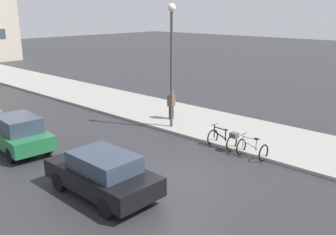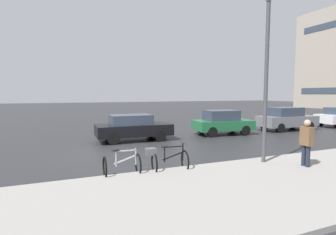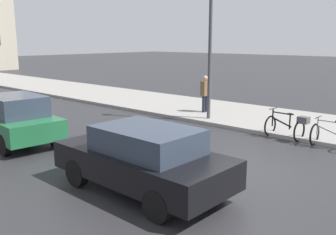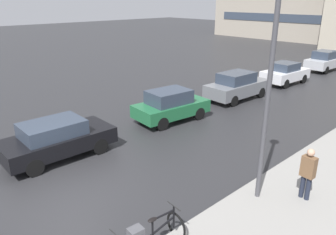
# 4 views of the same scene
# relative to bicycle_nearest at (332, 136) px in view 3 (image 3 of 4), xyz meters

# --- Properties ---
(ground_plane) EXTENTS (140.00, 140.00, 0.00)m
(ground_plane) POSITION_rel_bicycle_nearest_xyz_m (-3.54, 0.91, -0.40)
(ground_plane) COLOR #28282B
(sidewalk_kerb) EXTENTS (4.80, 60.00, 0.14)m
(sidewalk_kerb) POSITION_rel_bicycle_nearest_xyz_m (2.46, 10.91, -0.33)
(sidewalk_kerb) COLOR gray
(sidewalk_kerb) RESTS_ON ground
(bicycle_nearest) EXTENTS (0.74, 1.14, 0.95)m
(bicycle_nearest) POSITION_rel_bicycle_nearest_xyz_m (0.00, 0.00, 0.00)
(bicycle_nearest) COLOR black
(bicycle_nearest) RESTS_ON ground
(bicycle_second) EXTENTS (0.82, 1.44, 1.00)m
(bicycle_second) POSITION_rel_bicycle_nearest_xyz_m (0.12, 1.46, 0.09)
(bicycle_second) COLOR black
(bicycle_second) RESTS_ON ground
(car_black) EXTENTS (1.94, 4.21, 1.48)m
(car_black) POSITION_rel_bicycle_nearest_xyz_m (-6.22, 2.00, 0.37)
(car_black) COLOR black
(car_black) RESTS_ON ground
(car_green) EXTENTS (2.09, 3.90, 1.59)m
(car_green) POSITION_rel_bicycle_nearest_xyz_m (-6.18, 7.94, 0.41)
(car_green) COLOR #1E6038
(car_green) RESTS_ON ground
(pedestrian) EXTENTS (0.41, 0.26, 1.77)m
(pedestrian) POSITION_rel_bicycle_nearest_xyz_m (1.68, 6.07, 0.60)
(pedestrian) COLOR #1E2333
(pedestrian) RESTS_ON ground
(streetlamp) EXTENTS (0.39, 0.39, 6.27)m
(streetlamp) POSITION_rel_bicycle_nearest_xyz_m (0.66, 5.14, 3.64)
(streetlamp) COLOR #424247
(streetlamp) RESTS_ON ground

